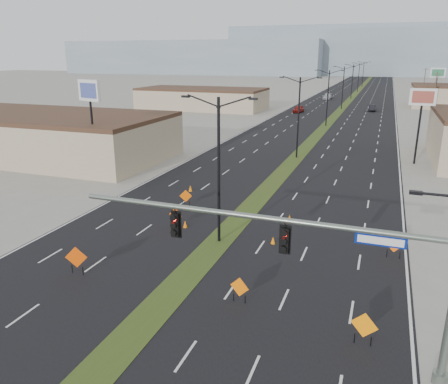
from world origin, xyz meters
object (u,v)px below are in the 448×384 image
(pole_sign_west, at_px, (90,98))
(car_left, at_px, (299,109))
(car_far, at_px, (328,97))
(streetlight_4, at_px, (352,80))
(streetlight_3, at_px, (343,86))
(construction_sign_2, at_px, (186,197))
(streetlight_5, at_px, (359,76))
(construction_sign_1, at_px, (176,216))
(pole_sign_east_near, at_px, (422,103))
(construction_sign_3, at_px, (240,288))
(streetlight_1, at_px, (299,115))
(construction_sign_4, at_px, (364,326))
(construction_sign_5, at_px, (395,243))
(pole_sign_east_far, at_px, (437,76))
(cone_0, at_px, (185,224))
(signal_mast, at_px, (330,257))
(construction_sign_0, at_px, (76,258))
(streetlight_0, at_px, (219,167))
(cone_1, at_px, (289,218))
(cone_2, at_px, (273,240))
(streetlight_6, at_px, (363,73))
(streetlight_2, at_px, (328,96))
(car_mid, at_px, (372,108))
(cone_3, at_px, (190,188))

(pole_sign_west, bearing_deg, car_left, 97.78)
(car_far, bearing_deg, streetlight_4, 30.49)
(streetlight_3, relative_size, car_left, 2.20)
(construction_sign_2, bearing_deg, streetlight_5, 68.45)
(construction_sign_1, distance_m, pole_sign_east_near, 34.17)
(construction_sign_3, bearing_deg, streetlight_5, 102.88)
(streetlight_1, height_order, construction_sign_2, streetlight_1)
(construction_sign_4, bearing_deg, construction_sign_5, 94.80)
(streetlight_3, bearing_deg, car_far, 104.93)
(construction_sign_2, relative_size, pole_sign_west, 0.14)
(car_far, relative_size, pole_sign_east_far, 0.56)
(cone_0, xyz_separation_m, pole_sign_east_near, (17.33, 28.18, 6.94))
(signal_mast, height_order, car_far, signal_mast)
(construction_sign_0, height_order, construction_sign_4, construction_sign_0)
(construction_sign_3, relative_size, pole_sign_east_far, 0.15)
(streetlight_3, distance_m, streetlight_4, 28.00)
(streetlight_0, xyz_separation_m, cone_1, (3.85, 5.49, -5.14))
(streetlight_5, relative_size, pole_sign_east_far, 1.02)
(cone_2, bearing_deg, streetlight_6, 91.26)
(cone_2, relative_size, pole_sign_east_far, 0.05)
(construction_sign_5, relative_size, pole_sign_west, 0.18)
(streetlight_2, relative_size, car_far, 1.82)
(car_mid, bearing_deg, streetlight_4, 101.74)
(streetlight_4, relative_size, streetlight_6, 1.00)
(construction_sign_0, distance_m, cone_2, 12.95)
(car_far, bearing_deg, construction_sign_4, -82.30)
(construction_sign_0, relative_size, pole_sign_east_far, 0.18)
(construction_sign_3, bearing_deg, construction_sign_5, 58.97)
(streetlight_1, relative_size, cone_1, 17.69)
(car_mid, bearing_deg, pole_sign_east_far, 12.49)
(streetlight_0, distance_m, car_left, 74.65)
(car_mid, distance_m, construction_sign_4, 91.15)
(construction_sign_5, distance_m, cone_2, 7.88)
(streetlight_0, height_order, pole_sign_east_far, streetlight_0)
(construction_sign_3, distance_m, pole_sign_west, 31.14)
(construction_sign_1, bearing_deg, cone_1, 38.25)
(construction_sign_5, xyz_separation_m, cone_1, (-7.65, 4.14, -0.76))
(construction_sign_1, relative_size, construction_sign_3, 1.07)
(cone_3, height_order, pole_sign_west, pole_sign_west)
(streetlight_1, distance_m, construction_sign_2, 22.97)
(streetlight_0, distance_m, cone_2, 6.39)
(cone_0, bearing_deg, construction_sign_5, -0.65)
(streetlight_2, distance_m, construction_sign_2, 50.35)
(streetlight_3, relative_size, pole_sign_west, 0.99)
(streetlight_2, height_order, streetlight_3, same)
(signal_mast, distance_m, construction_sign_2, 21.72)
(streetlight_2, xyz_separation_m, construction_sign_2, (-5.41, -49.84, -4.59))
(streetlight_5, relative_size, car_mid, 2.23)
(streetlight_2, distance_m, pole_sign_west, 47.63)
(construction_sign_0, bearing_deg, streetlight_4, 69.33)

